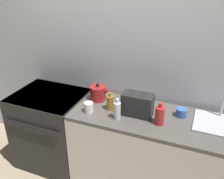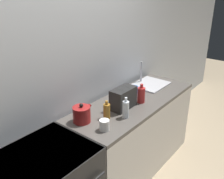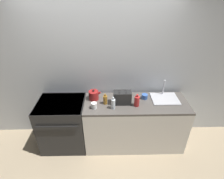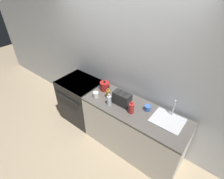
{
  "view_description": "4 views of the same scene",
  "coord_description": "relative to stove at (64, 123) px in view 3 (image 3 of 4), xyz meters",
  "views": [
    {
      "loc": [
        0.9,
        -1.64,
        2.16
      ],
      "look_at": [
        0.1,
        0.33,
        1.1
      ],
      "focal_mm": 40.0,
      "sensor_mm": 36.0,
      "label": 1
    },
    {
      "loc": [
        -1.49,
        -1.05,
        2.08
      ],
      "look_at": [
        0.31,
        0.39,
        1.1
      ],
      "focal_mm": 40.0,
      "sensor_mm": 36.0,
      "label": 2
    },
    {
      "loc": [
        0.16,
        -2.01,
        2.55
      ],
      "look_at": [
        0.21,
        0.35,
        1.13
      ],
      "focal_mm": 28.0,
      "sensor_mm": 36.0,
      "label": 3
    },
    {
      "loc": [
        1.56,
        -1.46,
        2.72
      ],
      "look_at": [
        0.13,
        0.36,
        1.04
      ],
      "focal_mm": 28.0,
      "sensor_mm": 36.0,
      "label": 4
    }
  ],
  "objects": [
    {
      "name": "bottle_amber",
      "position": [
        0.74,
        -0.03,
        0.51
      ],
      "size": [
        0.07,
        0.07,
        0.18
      ],
      "color": "#9E6B23",
      "rests_on": "counter_block"
    },
    {
      "name": "kettle",
      "position": [
        0.55,
        0.11,
        0.52
      ],
      "size": [
        0.21,
        0.16,
        0.19
      ],
      "color": "maroon",
      "rests_on": "counter_block"
    },
    {
      "name": "cup_white",
      "position": [
        0.57,
        -0.15,
        0.49
      ],
      "size": [
        0.09,
        0.09,
        0.1
      ],
      "color": "white",
      "rests_on": "counter_block"
    },
    {
      "name": "wall_back",
      "position": [
        0.64,
        0.37,
        0.84
      ],
      "size": [
        8.0,
        0.05,
        2.6
      ],
      "color": "silver",
      "rests_on": "ground_plane"
    },
    {
      "name": "bottle_clear",
      "position": [
        0.86,
        -0.16,
        0.53
      ],
      "size": [
        0.06,
        0.06,
        0.21
      ],
      "color": "silver",
      "rests_on": "counter_block"
    },
    {
      "name": "toaster",
      "position": [
        1.01,
        -0.02,
        0.55
      ],
      "size": [
        0.28,
        0.15,
        0.22
      ],
      "color": "black",
      "rests_on": "counter_block"
    },
    {
      "name": "counter_block",
      "position": [
        1.25,
        -0.01,
        -0.01
      ],
      "size": [
        1.7,
        0.62,
        0.9
      ],
      "color": "silver",
      "rests_on": "ground_plane"
    },
    {
      "name": "sink_tray",
      "position": [
        1.74,
        0.09,
        0.45
      ],
      "size": [
        0.44,
        0.37,
        0.28
      ],
      "color": "#B7B7BC",
      "rests_on": "counter_block"
    },
    {
      "name": "cup_blue",
      "position": [
        1.4,
        0.11,
        0.48
      ],
      "size": [
        0.1,
        0.1,
        0.08
      ],
      "color": "#3860B2",
      "rests_on": "counter_block"
    },
    {
      "name": "bottle_red",
      "position": [
        1.24,
        -0.09,
        0.53
      ],
      "size": [
        0.08,
        0.08,
        0.21
      ],
      "color": "#B72828",
      "rests_on": "counter_block"
    },
    {
      "name": "stove",
      "position": [
        0.0,
        0.0,
        0.0
      ],
      "size": [
        0.77,
        0.67,
        0.9
      ],
      "color": "black",
      "rests_on": "ground_plane"
    },
    {
      "name": "ground_plane",
      "position": [
        0.64,
        -0.32,
        -0.46
      ],
      "size": [
        12.0,
        12.0,
        0.0
      ],
      "primitive_type": "plane",
      "color": "tan"
    }
  ]
}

